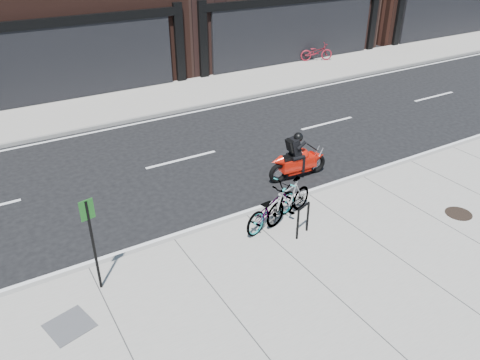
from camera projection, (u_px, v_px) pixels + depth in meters
ground at (211, 186)px, 13.41m from camera, size 120.00×120.00×0.00m
sidewalk_near at (323, 287)px, 9.62m from camera, size 60.00×6.00×0.13m
sidewalk_far at (123, 105)px, 19.20m from camera, size 60.00×3.50×0.13m
bike_rack at (303, 218)px, 10.89m from camera, size 0.46×0.20×0.81m
bicycle_front at (271, 207)px, 11.29m from camera, size 1.97×1.20×0.98m
bicycle_rear at (289, 200)px, 11.51m from camera, size 1.78×0.96×1.03m
motorcycle at (301, 159)px, 13.64m from camera, size 1.94×0.52×1.45m
bicycle_far at (316, 52)px, 24.86m from camera, size 1.82×1.18×0.91m
manhole_cover at (459, 214)px, 11.90m from camera, size 0.79×0.79×0.02m
utility_grate at (70, 325)px, 8.60m from camera, size 0.92×0.92×0.02m
sign_post at (92, 237)px, 8.93m from camera, size 0.28×0.07×2.07m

